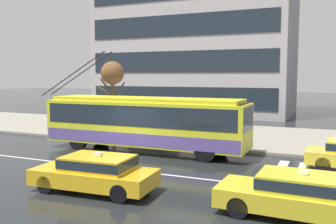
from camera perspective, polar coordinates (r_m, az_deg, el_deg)
name	(u,v)px	position (r m, az deg, el deg)	size (l,w,h in m)	color
ground_plane	(119,162)	(17.89, -7.52, -7.55)	(160.00, 160.00, 0.00)	#212527
sidewalk_slab	(189,133)	(26.16, 3.17, -3.16)	(80.00, 10.00, 0.14)	gray
crosswalk_stripe_edge_near	(279,172)	(16.65, 16.61, -8.72)	(0.44, 4.40, 0.01)	beige
crosswalk_stripe_inner_a	(302,174)	(16.57, 19.73, -8.88)	(0.44, 4.40, 0.01)	beige
crosswalk_stripe_center	(325,176)	(16.54, 22.88, -9.03)	(0.44, 4.40, 0.01)	beige
lane_centre_line	(105,167)	(16.90, -9.65, -8.35)	(72.00, 0.14, 0.01)	silver
trolleybus	(145,122)	(19.97, -3.55, -1.50)	(12.20, 2.52, 5.39)	yellow
taxi_oncoming_far	(298,193)	(11.51, 19.29, -11.66)	(4.50, 1.93, 1.39)	gold
taxi_oncoming_near	(96,172)	(13.47, -10.99, -8.92)	(4.43, 2.08, 1.39)	gold
bus_shelter	(148,108)	(24.01, -3.03, 0.55)	(4.20, 1.59, 2.41)	gray
pedestrian_at_shelter	(222,128)	(20.63, 8.23, -2.51)	(0.40, 0.40, 1.73)	black
pedestrian_approaching_curb	(214,117)	(21.69, 6.98, -0.69)	(1.21, 1.21, 1.90)	brown
pedestrian_walking_past	(198,113)	(23.12, 4.60, -0.08)	(1.14, 1.14, 2.00)	black
street_tree_bare	(112,75)	(26.62, -8.48, 5.62)	(1.91, 1.94, 4.90)	brown
office_tower_corner_left	(197,14)	(42.00, 4.43, 14.64)	(20.56, 11.13, 21.28)	#B4ACB0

